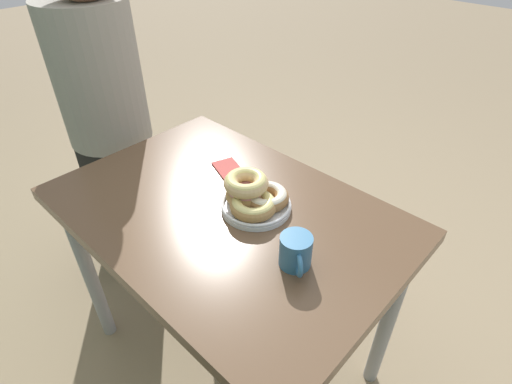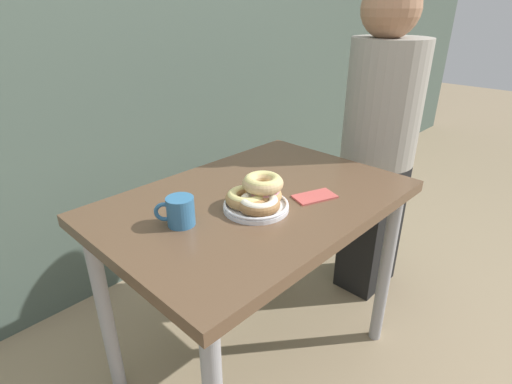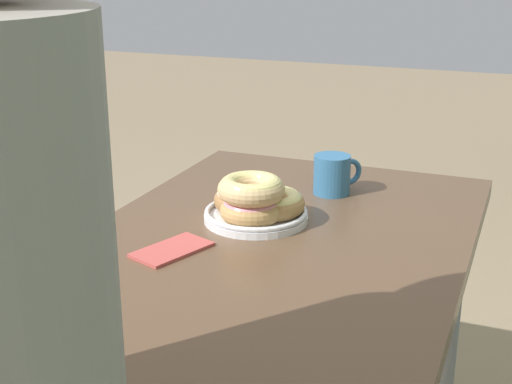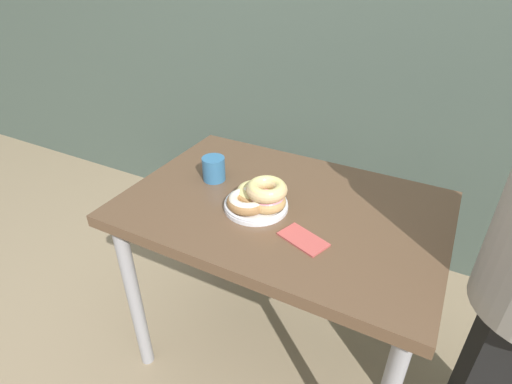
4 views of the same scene
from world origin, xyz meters
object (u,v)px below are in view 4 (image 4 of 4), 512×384
at_px(dining_table, 282,227).
at_px(donut_plate, 258,197).
at_px(coffee_mug, 214,168).
at_px(napkin, 303,239).

distance_m(dining_table, donut_plate, 0.16).
height_order(dining_table, coffee_mug, coffee_mug).
height_order(donut_plate, napkin, donut_plate).
bearing_deg(coffee_mug, napkin, -22.81).
bearing_deg(dining_table, coffee_mug, 173.93).
bearing_deg(dining_table, donut_plate, -133.84).
height_order(coffee_mug, napkin, coffee_mug).
bearing_deg(napkin, dining_table, 132.00).
bearing_deg(donut_plate, coffee_mug, 158.16).
xyz_separation_m(donut_plate, napkin, (0.19, -0.08, -0.04)).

